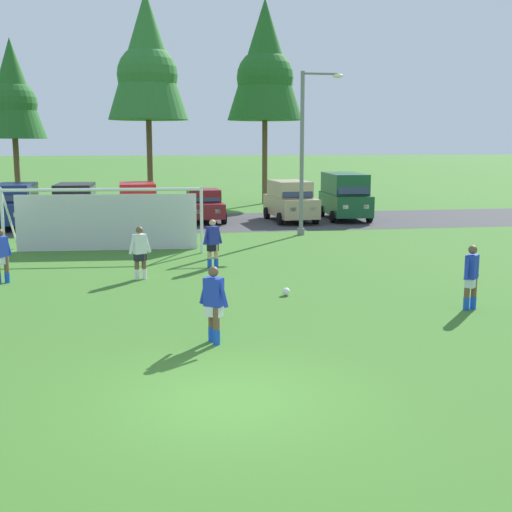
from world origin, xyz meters
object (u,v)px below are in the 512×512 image
Objects in this scene: player_striker_near at (1,256)px; parked_car_slot_left at (15,205)px; player_midfield_center at (140,253)px; parked_car_slot_center_right at (204,205)px; parked_car_slot_far_right at (345,195)px; soccer_goal at (106,218)px; player_winger_left at (471,278)px; parked_car_slot_center_left at (75,205)px; parked_car_slot_center at (138,204)px; parked_car_slot_right at (290,200)px; player_trailing_back at (214,305)px; street_lamp at (306,152)px; soccer_ball at (286,292)px; player_defender_far at (213,244)px.

parked_car_slot_left is (-2.15, 13.81, 0.29)m from player_striker_near.
parked_car_slot_center_right reaches higher than player_midfield_center.
soccer_goal is at bearing -144.25° from parked_car_slot_far_right.
player_winger_left is 0.35× the size of parked_car_slot_center_left.
parked_car_slot_center is (-8.44, 18.74, 0.29)m from player_winger_left.
parked_car_slot_right is at bearing 3.93° from parked_car_slot_center_left.
parked_car_slot_center_right is (1.68, 21.64, 0.05)m from player_trailing_back.
street_lamp is at bearing -22.89° from parked_car_slot_center_left.
parked_car_slot_left is at bearing 120.66° from soccer_goal.
soccer_ball is 4.87m from player_winger_left.
street_lamp reaches higher than parked_car_slot_left.
player_winger_left is 0.35× the size of parked_car_slot_left.
soccer_goal is 1.03× the size of street_lamp.
player_trailing_back is 0.35× the size of parked_car_slot_right.
player_striker_near is at bearing -167.96° from player_defender_far.
parked_car_slot_center_right is 0.90× the size of parked_car_slot_right.
player_winger_left is 0.23× the size of street_lamp.
parked_car_slot_center_right is at bearing 171.62° from parked_car_slot_right.
soccer_goal is 1.53× the size of parked_car_slot_far_right.
parked_car_slot_left reaches higher than player_striker_near.
soccer_goal is at bearing -59.34° from parked_car_slot_left.
soccer_goal reaches higher than parked_car_slot_far_right.
player_winger_left is at bearing -23.09° from player_striker_near.
parked_car_slot_right is (11.92, 14.00, 0.29)m from player_striker_near.
soccer_ball is 8.62m from player_striker_near.
soccer_goal reaches higher than player_winger_left.
street_lamp is at bearing 55.96° from player_defender_far.
street_lamp reaches higher than parked_car_slot_center_right.
player_striker_near is 0.35× the size of parked_car_slot_center.
player_striker_near is 8.97m from player_trailing_back.
player_trailing_back is at bearing -121.15° from soccer_ball.
player_striker_near is 13.98m from parked_car_slot_left.
parked_car_slot_far_right is at bearing 52.80° from player_midfield_center.
player_striker_near is 0.35× the size of parked_car_slot_right.
soccer_goal is 4.59× the size of player_defender_far.
player_trailing_back is at bearing -50.99° from player_striker_near.
soccer_goal is 10.24m from parked_car_slot_center_right.
parked_car_slot_left and parked_car_slot_center have the same top height.
parked_car_slot_center_right is at bearing 104.02° from player_winger_left.
parked_car_slot_far_right is at bearing 6.86° from parked_car_slot_right.
soccer_goal reaches higher than parked_car_slot_left.
player_trailing_back is 0.39× the size of parked_car_slot_center_right.
parked_car_slot_center_left is (-1.95, 7.71, -0.18)m from soccer_goal.
parked_car_slot_center_left reaches higher than player_striker_near.
parked_car_slot_far_right is at bearing 1.89° from parked_car_slot_left.
player_defender_far is 15.59m from parked_car_slot_far_right.
player_trailing_back is 20.54m from parked_car_slot_center.
player_striker_near is 1.00× the size of player_trailing_back.
player_trailing_back is at bearing -76.99° from soccer_goal.
parked_car_slot_center_right reaches higher than player_winger_left.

